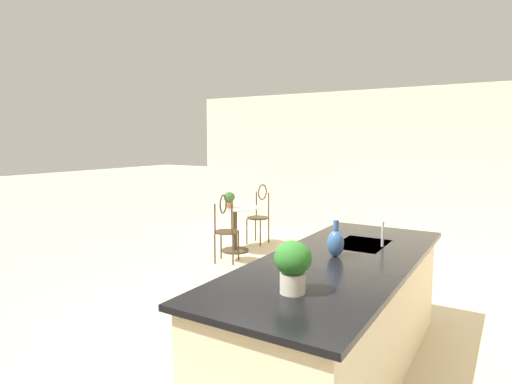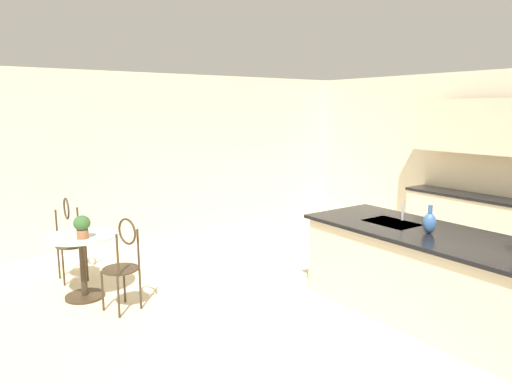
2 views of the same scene
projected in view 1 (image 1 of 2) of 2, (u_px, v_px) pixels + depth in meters
ground_plane at (263, 332)px, 4.09m from camera, size 40.00×40.00×0.00m
wall_left_window at (386, 167)px, 7.54m from camera, size 0.12×7.80×2.70m
kitchen_island at (338, 315)px, 3.34m from camera, size 2.80×1.06×0.92m
bistro_table at (235, 225)px, 7.00m from camera, size 0.80×0.80×0.74m
chair_near_window at (225, 225)px, 6.32m from camera, size 0.52×0.47×1.04m
chair_by_island at (260, 211)px, 7.57m from camera, size 0.49×0.39×1.04m
sink_faucet at (383, 234)px, 3.64m from camera, size 0.02×0.02×0.22m
potted_plant_on_table at (229, 199)px, 6.84m from camera, size 0.18×0.18×0.26m
potted_plant_counter_far at (293, 263)px, 2.53m from camera, size 0.22×0.22×0.32m
vase_on_counter at (336, 242)px, 3.34m from camera, size 0.13×0.13×0.29m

